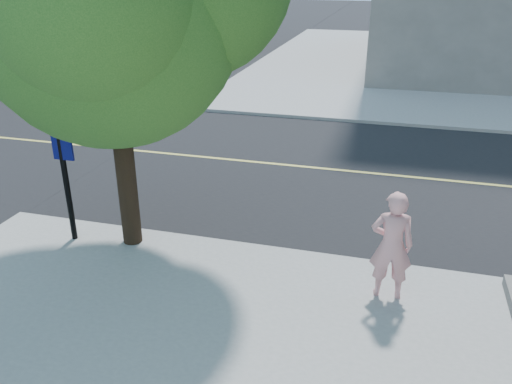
% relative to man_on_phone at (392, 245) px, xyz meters
% --- Properties ---
extents(ground, '(140.00, 140.00, 0.00)m').
position_rel_man_on_phone_xyz_m(ground, '(-6.58, 1.02, -1.01)').
color(ground, black).
rests_on(ground, ground).
extents(road_ew, '(140.00, 9.00, 0.01)m').
position_rel_man_on_phone_xyz_m(road_ew, '(-6.58, 5.52, -1.00)').
color(road_ew, black).
rests_on(road_ew, ground).
extents(man_on_phone, '(0.68, 0.48, 1.78)m').
position_rel_man_on_phone_xyz_m(man_on_phone, '(0.00, 0.00, 0.00)').
color(man_on_phone, pink).
rests_on(man_on_phone, sidewalk_se).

